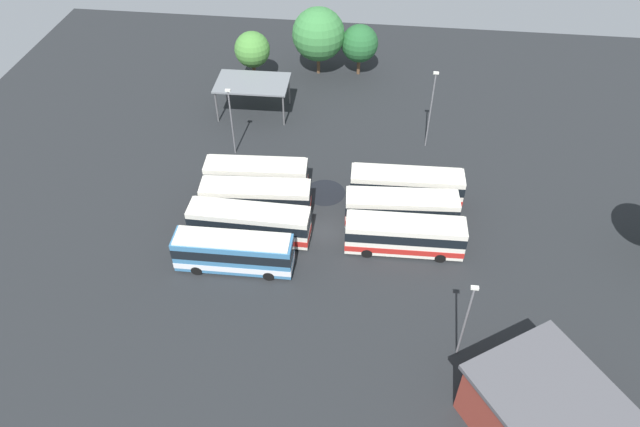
% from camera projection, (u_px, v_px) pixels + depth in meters
% --- Properties ---
extents(ground_plane, '(91.82, 91.82, 0.00)m').
position_uv_depth(ground_plane, '(326.00, 231.00, 54.62)').
color(ground_plane, black).
extents(bus_row0_slot0, '(11.11, 2.93, 3.59)m').
position_uv_depth(bus_row0_slot0, '(406.00, 186.00, 56.57)').
color(bus_row0_slot0, silver).
rests_on(bus_row0_slot0, ground_plane).
extents(bus_row0_slot1, '(10.70, 3.30, 3.59)m').
position_uv_depth(bus_row0_slot1, '(401.00, 209.00, 54.09)').
color(bus_row0_slot1, silver).
rests_on(bus_row0_slot1, ground_plane).
extents(bus_row0_slot2, '(10.74, 2.88, 3.59)m').
position_uv_depth(bus_row0_slot2, '(405.00, 235.00, 51.51)').
color(bus_row0_slot2, silver).
rests_on(bus_row0_slot2, ground_plane).
extents(bus_row1_slot0, '(10.38, 3.22, 3.59)m').
position_uv_depth(bus_row1_slot0, '(257.00, 176.00, 57.71)').
color(bus_row1_slot0, silver).
rests_on(bus_row1_slot0, ground_plane).
extents(bus_row1_slot1, '(10.67, 3.30, 3.59)m').
position_uv_depth(bus_row1_slot1, '(256.00, 198.00, 55.25)').
color(bus_row1_slot1, silver).
rests_on(bus_row1_slot1, ground_plane).
extents(bus_row1_slot2, '(11.20, 2.75, 3.59)m').
position_uv_depth(bus_row1_slot2, '(250.00, 223.00, 52.70)').
color(bus_row1_slot2, silver).
rests_on(bus_row1_slot2, ground_plane).
extents(bus_row1_slot3, '(10.43, 2.77, 3.59)m').
position_uv_depth(bus_row1_slot3, '(234.00, 252.00, 49.96)').
color(bus_row1_slot3, teal).
rests_on(bus_row1_slot3, ground_plane).
extents(maintenance_shelter, '(8.62, 5.56, 4.12)m').
position_uv_depth(maintenance_shelter, '(252.00, 84.00, 67.16)').
color(maintenance_shelter, slate).
rests_on(maintenance_shelter, ground_plane).
extents(lamp_post_by_building, '(0.56, 0.28, 7.86)m').
position_uv_depth(lamp_post_by_building, '(466.00, 318.00, 41.76)').
color(lamp_post_by_building, slate).
rests_on(lamp_post_by_building, ground_plane).
extents(lamp_post_mid_lot, '(0.56, 0.28, 7.96)m').
position_uv_depth(lamp_post_mid_lot, '(231.00, 119.00, 60.79)').
color(lamp_post_mid_lot, slate).
rests_on(lamp_post_mid_lot, ground_plane).
extents(lamp_post_near_entrance, '(0.56, 0.28, 9.20)m').
position_uv_depth(lamp_post_near_entrance, '(431.00, 107.00, 61.34)').
color(lamp_post_near_entrance, slate).
rests_on(lamp_post_near_entrance, ground_plane).
extents(tree_north_edge, '(4.78, 4.78, 6.72)m').
position_uv_depth(tree_north_edge, '(360.00, 43.00, 73.78)').
color(tree_north_edge, brown).
rests_on(tree_north_edge, ground_plane).
extents(tree_south_edge, '(6.75, 6.75, 8.85)m').
position_uv_depth(tree_south_edge, '(318.00, 34.00, 73.17)').
color(tree_south_edge, brown).
rests_on(tree_south_edge, ground_plane).
extents(tree_east_edge, '(4.46, 4.46, 6.87)m').
position_uv_depth(tree_east_edge, '(252.00, 50.00, 71.88)').
color(tree_east_edge, brown).
rests_on(tree_east_edge, ground_plane).
extents(puddle_near_shelter, '(3.48, 3.48, 0.01)m').
position_uv_depth(puddle_near_shelter, '(212.00, 249.00, 52.84)').
color(puddle_near_shelter, black).
rests_on(puddle_near_shelter, ground_plane).
extents(puddle_front_lane, '(4.13, 4.13, 0.01)m').
position_uv_depth(puddle_front_lane, '(325.00, 193.00, 58.73)').
color(puddle_front_lane, black).
rests_on(puddle_front_lane, ground_plane).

